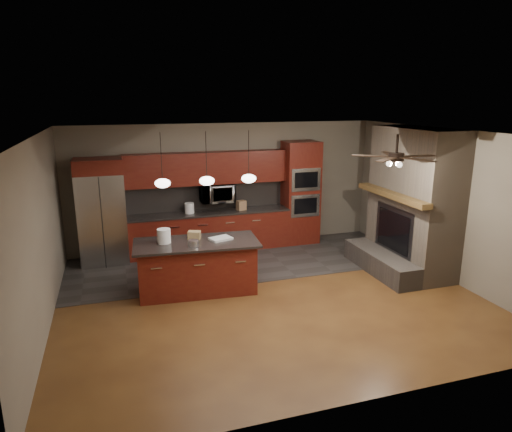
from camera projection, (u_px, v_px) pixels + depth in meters
name	position (u px, v px, depth m)	size (l,w,h in m)	color
ground	(269.00, 296.00, 7.92)	(7.00, 7.00, 0.00)	brown
ceiling	(270.00, 133.00, 7.21)	(7.00, 6.00, 0.02)	white
back_wall	(226.00, 186.00, 10.34)	(7.00, 0.02, 2.80)	gray
right_wall	(445.00, 204.00, 8.59)	(0.02, 6.00, 2.80)	gray
left_wall	(40.00, 237.00, 6.55)	(0.02, 6.00, 2.80)	gray
slate_tile_patch	(241.00, 261.00, 9.58)	(7.00, 2.40, 0.01)	#322F2D
fireplace_column	(410.00, 206.00, 8.85)	(1.30, 2.10, 2.80)	#786856
back_cabinetry	(208.00, 212.00, 10.09)	(3.59, 0.64, 2.20)	#5D1E11
oven_tower	(300.00, 193.00, 10.60)	(0.80, 0.63, 2.38)	#5D1E11
microwave	(217.00, 193.00, 10.05)	(0.73, 0.41, 0.50)	silver
refrigerator	(102.00, 212.00, 9.28)	(0.94, 0.75, 2.18)	silver
kitchen_island	(197.00, 266.00, 8.02)	(2.21, 1.14, 0.92)	#5D1E11
white_bucket	(164.00, 236.00, 7.81)	(0.23, 0.23, 0.25)	white
paint_can	(193.00, 243.00, 7.63)	(0.17, 0.17, 0.11)	silver
paint_tray	(221.00, 238.00, 8.03)	(0.37, 0.26, 0.04)	silver
cardboard_box	(194.00, 235.00, 8.06)	(0.22, 0.16, 0.14)	#9D7F51
counter_bucket	(189.00, 208.00, 9.89)	(0.20, 0.20, 0.23)	white
counter_box	(241.00, 205.00, 10.19)	(0.19, 0.15, 0.21)	#9A734F
pendant_left	(163.00, 183.00, 7.59)	(0.26, 0.26, 0.92)	black
pendant_center	(207.00, 181.00, 7.81)	(0.26, 0.26, 0.92)	black
pendant_right	(249.00, 178.00, 8.03)	(0.26, 0.26, 0.92)	black
ceiling_fan	(396.00, 156.00, 7.09)	(1.27, 1.33, 0.41)	black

